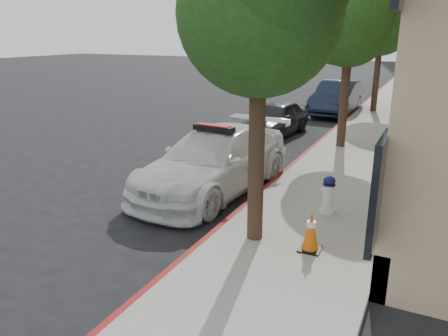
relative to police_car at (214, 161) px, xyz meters
The scene contains 11 objects.
ground 1.19m from the police_car, 152.56° to the right, with size 120.00×120.00×0.00m, color black.
sidewalk 10.02m from the police_car, 73.65° to the left, with size 3.20×50.00×0.15m, color gray.
curb_strip 9.70m from the police_car, 82.43° to the left, with size 0.12×50.00×0.15m, color maroon.
tree_near 4.75m from the police_car, 48.48° to the right, with size 2.92×2.82×5.62m.
tree_mid 6.86m from the police_car, 68.98° to the left, with size 2.77×2.64×5.43m.
tree_far 14.21m from the police_car, 81.03° to the left, with size 3.10×3.00×5.81m.
police_car is the anchor object (origin of this frame).
parked_car_mid 6.78m from the police_car, 96.25° to the left, with size 1.64×4.07×1.39m, color #21232A.
parked_car_far 12.76m from the police_car, 88.14° to the left, with size 1.74×4.98×1.64m, color #141C32.
fire_hydrant 3.16m from the police_car, 10.59° to the right, with size 0.35×0.32×0.84m.
traffic_cone 4.05m from the police_car, 37.21° to the right, with size 0.41×0.41×0.75m.
Camera 1 is at (5.74, -9.18, 3.94)m, focal length 35.00 mm.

